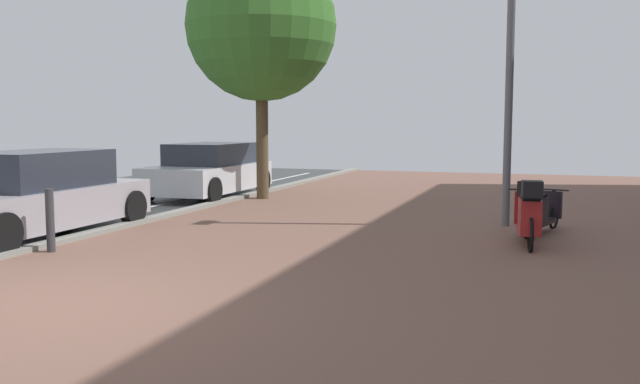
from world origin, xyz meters
name	(u,v)px	position (x,y,z in m)	size (l,w,h in m)	color
ground	(169,326)	(1.43, 0.00, -0.02)	(21.00, 40.00, 0.13)	#303130
scooter_near	(529,215)	(4.48, 5.20, 0.47)	(0.56, 1.88, 1.06)	black
scooter_mid	(537,210)	(4.58, 6.33, 0.43)	(0.82, 1.70, 0.96)	black
parked_car_near	(37,196)	(-3.28, 3.67, 0.66)	(1.79, 4.20, 1.40)	#A7A2A9
parked_car_far	(209,171)	(-3.38, 9.89, 0.64)	(1.94, 3.90, 1.33)	silver
lamp_post	(511,24)	(4.03, 7.21, 3.59)	(0.20, 0.52, 6.52)	slate
street_tree	(261,26)	(-1.90, 9.84, 4.15)	(3.61, 3.61, 5.97)	brown
bollard_far	(50,220)	(-2.05, 2.53, 0.46)	(0.12, 0.12, 0.92)	#38383D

